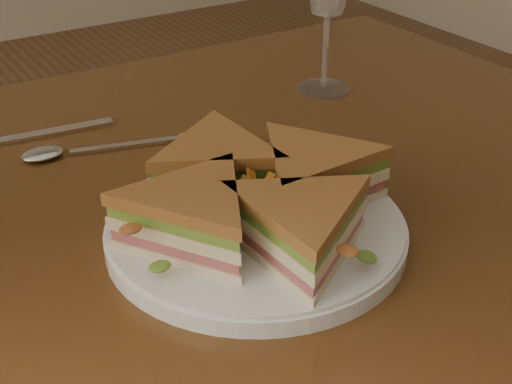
% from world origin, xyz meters
% --- Properties ---
extents(table, '(1.20, 0.80, 0.75)m').
position_xyz_m(table, '(0.00, 0.00, 0.65)').
color(table, '#391F0C').
rests_on(table, ground).
extents(plate, '(0.28, 0.28, 0.02)m').
position_xyz_m(plate, '(0.04, -0.11, 0.76)').
color(plate, white).
rests_on(plate, table).
extents(sandwich_wedges, '(0.29, 0.29, 0.06)m').
position_xyz_m(sandwich_wedges, '(0.04, -0.11, 0.80)').
color(sandwich_wedges, beige).
rests_on(sandwich_wedges, plate).
extents(crisps_mound, '(0.09, 0.09, 0.05)m').
position_xyz_m(crisps_mound, '(0.04, -0.11, 0.79)').
color(crisps_mound, orange).
rests_on(crisps_mound, plate).
extents(spoon, '(0.18, 0.06, 0.01)m').
position_xyz_m(spoon, '(-0.06, 0.15, 0.75)').
color(spoon, silver).
rests_on(spoon, table).
extents(knife, '(0.22, 0.04, 0.00)m').
position_xyz_m(knife, '(-0.09, 0.22, 0.75)').
color(knife, silver).
rests_on(knife, table).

